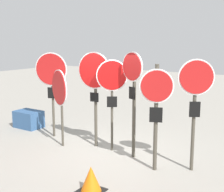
% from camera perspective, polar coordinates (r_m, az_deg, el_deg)
% --- Properties ---
extents(ground_plane, '(40.00, 40.00, 0.00)m').
position_cam_1_polar(ground_plane, '(8.08, -0.49, -10.34)').
color(ground_plane, gray).
extents(stop_sign_0, '(0.90, 0.37, 2.49)m').
position_cam_1_polar(stop_sign_0, '(9.15, -11.01, 3.62)').
color(stop_sign_0, '#474238').
rests_on(stop_sign_0, ground).
extents(stop_sign_1, '(0.87, 0.43, 2.08)m').
position_cam_1_polar(stop_sign_1, '(8.30, -9.58, 0.87)').
color(stop_sign_1, '#474238').
rests_on(stop_sign_1, ground).
extents(stop_sign_2, '(0.96, 0.16, 2.54)m').
position_cam_1_polar(stop_sign_2, '(8.12, -3.24, 3.05)').
color(stop_sign_2, '#474238').
rests_on(stop_sign_2, ground).
extents(stop_sign_3, '(0.67, 0.46, 2.36)m').
position_cam_1_polar(stop_sign_3, '(7.78, -0.00, 2.16)').
color(stop_sign_3, '#474238').
rests_on(stop_sign_3, ground).
extents(stop_sign_4, '(0.67, 0.27, 2.58)m').
position_cam_1_polar(stop_sign_4, '(7.37, 3.85, 1.89)').
color(stop_sign_4, '#474238').
rests_on(stop_sign_4, ground).
extents(stop_sign_5, '(0.67, 0.33, 2.34)m').
position_cam_1_polar(stop_sign_5, '(6.67, 8.10, -0.93)').
color(stop_sign_5, '#474238').
rests_on(stop_sign_5, ground).
extents(stop_sign_6, '(0.67, 0.41, 2.46)m').
position_cam_1_polar(stop_sign_6, '(6.78, 15.01, 0.62)').
color(stop_sign_6, '#474238').
rests_on(stop_sign_6, ground).
extents(traffic_cone_0, '(0.47, 0.47, 0.50)m').
position_cam_1_polar(traffic_cone_0, '(6.10, -3.86, -14.93)').
color(traffic_cone_0, black).
rests_on(traffic_cone_0, ground).
extents(storage_crate, '(0.88, 0.61, 0.55)m').
position_cam_1_polar(storage_crate, '(10.60, -15.00, -4.11)').
color(storage_crate, '#335684').
rests_on(storage_crate, ground).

